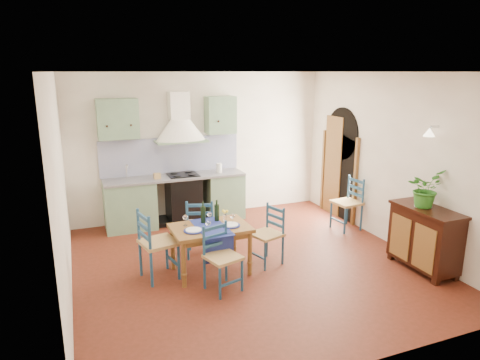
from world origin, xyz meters
name	(u,v)px	position (x,y,z in m)	size (l,w,h in m)	color
floor	(250,264)	(0.00, 0.00, 0.00)	(5.00, 5.00, 0.00)	#431B0E
back_wall	(180,167)	(-0.47, 2.29, 1.05)	(5.00, 0.96, 2.80)	white
right_wall	(380,161)	(2.50, 0.28, 1.34)	(0.26, 5.00, 2.80)	white
left_wall	(61,191)	(-2.50, 0.00, 1.40)	(0.04, 5.00, 2.80)	white
ceiling	(251,71)	(0.00, 0.00, 2.80)	(5.00, 5.00, 0.01)	white
dining_table	(211,232)	(-0.62, -0.03, 0.61)	(1.10, 0.83, 1.01)	brown
chair_near	(222,257)	(-0.64, -0.56, 0.46)	(0.51, 0.51, 0.88)	navy
chair_far	(200,226)	(-0.60, 0.56, 0.48)	(0.55, 0.55, 0.94)	navy
chair_left	(156,244)	(-1.38, 0.06, 0.51)	(0.55, 0.55, 0.99)	navy
chair_right	(268,234)	(0.26, -0.06, 0.45)	(0.51, 0.51, 0.88)	navy
chair_spare	(348,203)	(2.23, 0.72, 0.49)	(0.49, 0.49, 0.95)	navy
sideboard	(424,236)	(2.26, -1.08, 0.51)	(0.50, 1.05, 0.94)	black
potted_plant	(425,188)	(2.25, -1.00, 1.21)	(0.49, 0.42, 0.54)	#2C7321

